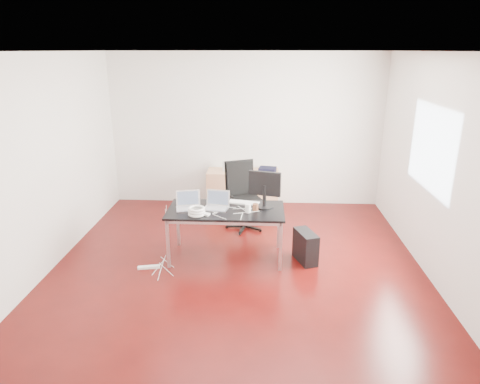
{
  "coord_description": "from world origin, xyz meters",
  "views": [
    {
      "loc": [
        0.31,
        -5.34,
        2.82
      ],
      "look_at": [
        0.0,
        0.55,
        0.85
      ],
      "focal_mm": 32.0,
      "sensor_mm": 36.0,
      "label": 1
    }
  ],
  "objects_px": {
    "filing_cabinet_left": "(221,189)",
    "office_chair": "(243,192)",
    "desk": "(226,213)",
    "filing_cabinet_right": "(265,189)",
    "pc_tower": "(305,247)"
  },
  "relations": [
    {
      "from": "filing_cabinet_left",
      "to": "pc_tower",
      "type": "height_order",
      "value": "filing_cabinet_left"
    },
    {
      "from": "filing_cabinet_left",
      "to": "office_chair",
      "type": "bearing_deg",
      "value": -64.55
    },
    {
      "from": "desk",
      "to": "office_chair",
      "type": "xyz_separation_m",
      "value": [
        0.18,
        1.14,
        -0.07
      ]
    },
    {
      "from": "desk",
      "to": "filing_cabinet_right",
      "type": "bearing_deg",
      "value": 75.37
    },
    {
      "from": "filing_cabinet_left",
      "to": "filing_cabinet_right",
      "type": "bearing_deg",
      "value": 0.0
    },
    {
      "from": "office_chair",
      "to": "filing_cabinet_left",
      "type": "distance_m",
      "value": 1.07
    },
    {
      "from": "desk",
      "to": "filing_cabinet_right",
      "type": "height_order",
      "value": "desk"
    },
    {
      "from": "filing_cabinet_left",
      "to": "pc_tower",
      "type": "distance_m",
      "value": 2.55
    },
    {
      "from": "desk",
      "to": "filing_cabinet_right",
      "type": "relative_size",
      "value": 2.29
    },
    {
      "from": "office_chair",
      "to": "pc_tower",
      "type": "relative_size",
      "value": 2.4
    },
    {
      "from": "desk",
      "to": "office_chair",
      "type": "bearing_deg",
      "value": 80.88
    },
    {
      "from": "office_chair",
      "to": "filing_cabinet_right",
      "type": "height_order",
      "value": "office_chair"
    },
    {
      "from": "filing_cabinet_left",
      "to": "desk",
      "type": "bearing_deg",
      "value": -82.71
    },
    {
      "from": "desk",
      "to": "filing_cabinet_left",
      "type": "height_order",
      "value": "desk"
    },
    {
      "from": "desk",
      "to": "filing_cabinet_left",
      "type": "relative_size",
      "value": 2.29
    }
  ]
}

